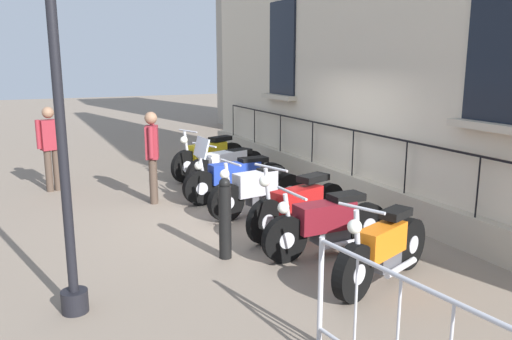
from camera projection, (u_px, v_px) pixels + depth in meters
name	position (u px, v px, depth m)	size (l,w,h in m)	color
ground_plane	(265.00, 214.00, 8.88)	(60.00, 60.00, 0.00)	gray
motorcycle_yellow	(209.00, 157.00, 11.55)	(2.00, 0.93, 1.13)	black
motorcycle_white	(227.00, 166.00, 10.68)	(1.99, 0.93, 0.98)	black
motorcycle_blue	(236.00, 178.00, 9.70)	(2.15, 0.65, 1.25)	black
motorcycle_silver	(257.00, 191.00, 8.78)	(1.91, 0.61, 0.99)	black
motorcycle_red	(299.00, 205.00, 7.83)	(2.02, 0.84, 1.13)	black
motorcycle_maroon	(327.00, 224.00, 6.99)	(1.98, 0.71, 0.95)	black
motorcycle_orange	(383.00, 250.00, 6.06)	(1.84, 0.89, 1.06)	black
lamppost	(50.00, 0.00, 4.79)	(0.29, 0.99, 4.60)	black
bollard	(225.00, 218.00, 6.82)	(0.17, 0.17, 1.11)	black
pedestrian_standing	(50.00, 144.00, 10.27)	(0.51, 0.31, 1.71)	#47382D
pedestrian_walking	(152.00, 152.00, 9.41)	(0.32, 0.51, 1.70)	#47382D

